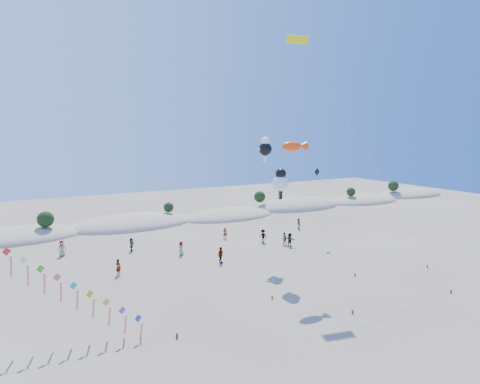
{
  "coord_description": "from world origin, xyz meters",
  "views": [
    {
      "loc": [
        -13.98,
        -16.03,
        13.92
      ],
      "look_at": [
        2.19,
        14.0,
        8.99
      ],
      "focal_mm": 30.0,
      "sensor_mm": 36.0,
      "label": 1
    }
  ],
  "objects": [
    {
      "name": "ground",
      "position": [
        0.0,
        0.0,
        0.0
      ],
      "size": [
        160.0,
        160.0,
        0.0
      ],
      "primitive_type": "plane",
      "color": "#776752",
      "rests_on": "ground"
    },
    {
      "name": "dune_ridge",
      "position": [
        1.06,
        45.14,
        0.11
      ],
      "size": [
        145.3,
        11.49,
        5.57
      ],
      "color": "gray",
      "rests_on": "ground"
    },
    {
      "name": "fish_kite",
      "position": [
        8.34,
        14.67,
        12.77
      ],
      "size": [
        2.7,
        9.3,
        13.29
      ],
      "color": "#3F2D1E",
      "rests_on": "ground"
    },
    {
      "name": "cartoon_kite_low",
      "position": [
        8.09,
        16.51,
        9.33
      ],
      "size": [
        5.09,
        6.07,
        10.62
      ],
      "color": "#3F2D1E",
      "rests_on": "ground"
    },
    {
      "name": "cartoon_kite_high",
      "position": [
        10.1,
        22.63,
        12.41
      ],
      "size": [
        5.04,
        11.41,
        13.65
      ],
      "color": "#3F2D1E",
      "rests_on": "ground"
    },
    {
      "name": "parafoil_kite",
      "position": [
        11.42,
        18.27,
        22.94
      ],
      "size": [
        8.41,
        14.28,
        23.85
      ],
      "color": "#3F2D1E",
      "rests_on": "ground"
    },
    {
      "name": "dark_kite",
      "position": [
        20.42,
        21.16,
        6.65
      ],
      "size": [
        3.53,
        15.01,
        9.59
      ],
      "color": "#3F2D1E",
      "rests_on": "ground"
    },
    {
      "name": "beachgoers",
      "position": [
        6.33,
        27.32,
        0.84
      ],
      "size": [
        32.84,
        11.77,
        1.82
      ],
      "color": "slate",
      "rests_on": "ground"
    }
  ]
}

